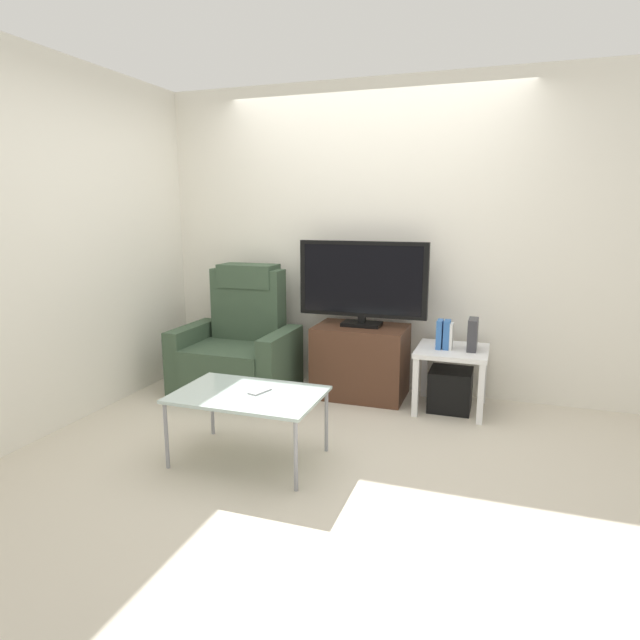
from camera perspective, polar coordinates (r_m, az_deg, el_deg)
ground_plane at (r=3.90m, az=0.95°, el=-11.78°), size 6.40×6.40×0.00m
wall_back at (r=4.68m, az=5.34°, el=8.51°), size 6.40×0.06×2.60m
wall_side at (r=4.54m, az=-22.42°, el=7.60°), size 0.06×4.48×2.60m
tv_stand at (r=4.54m, az=4.32°, el=-4.36°), size 0.75×0.50×0.60m
television at (r=4.42m, az=4.51°, el=4.08°), size 1.07×0.20×0.70m
recliner_armchair at (r=4.71m, az=-8.57°, el=-2.99°), size 0.98×0.78×1.08m
side_table at (r=4.31m, az=13.78°, el=-3.99°), size 0.54×0.54×0.49m
subwoofer_box at (r=4.39m, az=13.62°, el=-7.16°), size 0.32×0.32×0.32m
book_leftmost at (r=4.26m, az=12.54°, el=-1.48°), size 0.04×0.13×0.22m
book_middle at (r=4.25m, az=13.28°, el=-1.51°), size 0.05×0.11×0.22m
book_rightmost at (r=4.25m, az=13.64°, el=-1.68°), size 0.03×0.11×0.20m
game_console at (r=4.27m, az=15.86°, el=-1.48°), size 0.07×0.20×0.24m
coffee_table at (r=3.39m, az=-7.60°, el=-8.11°), size 0.90×0.60×0.44m
cell_phone at (r=3.39m, az=-6.40°, el=-7.49°), size 0.11×0.16×0.01m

